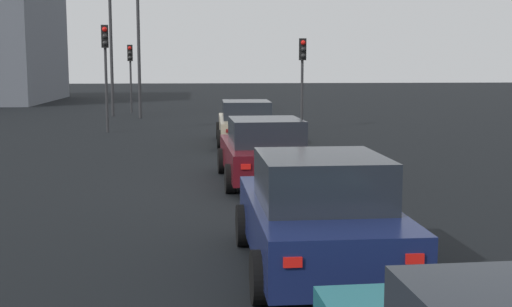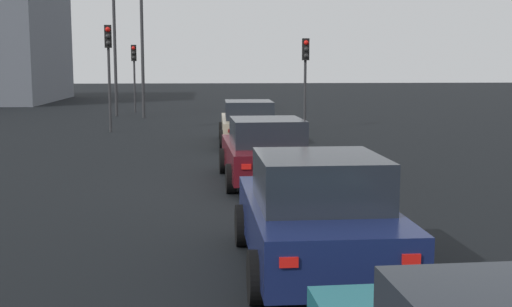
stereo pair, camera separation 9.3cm
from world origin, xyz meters
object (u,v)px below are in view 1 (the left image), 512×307
object	(u,v)px
car_beige_left_lead	(246,123)
car_maroon_left_second	(265,151)
traffic_light_near_left	(303,64)
car_navy_left_third	(319,215)
street_lamp_kerbside	(110,15)
street_lamp_far	(138,29)
traffic_light_near_right	(105,56)
traffic_light_far_left	(130,64)

from	to	relation	value
car_beige_left_lead	car_maroon_left_second	world-z (taller)	car_maroon_left_second
traffic_light_near_left	car_maroon_left_second	bearing A→B (deg)	-13.61
car_beige_left_lead	car_navy_left_third	bearing A→B (deg)	-179.20
car_maroon_left_second	car_navy_left_third	size ratio (longest dim) A/B	1.06
street_lamp_kerbside	street_lamp_far	world-z (taller)	street_lamp_kerbside
car_maroon_left_second	car_navy_left_third	bearing A→B (deg)	178.76
car_beige_left_lead	street_lamp_kerbside	xyz separation A→B (m)	(12.77, 6.12, 4.55)
car_maroon_left_second	car_navy_left_third	distance (m)	6.77
car_beige_left_lead	street_lamp_far	bearing A→B (deg)	22.89
car_beige_left_lead	traffic_light_near_right	size ratio (longest dim) A/B	1.13
car_navy_left_third	street_lamp_far	bearing A→B (deg)	9.49
car_beige_left_lead	street_lamp_far	world-z (taller)	street_lamp_far
traffic_light_near_right	street_lamp_far	xyz separation A→B (m)	(7.11, -0.73, 1.43)
car_beige_left_lead	traffic_light_far_left	world-z (taller)	traffic_light_far_left
car_navy_left_third	street_lamp_far	distance (m)	26.42
car_maroon_left_second	street_lamp_far	xyz separation A→B (m)	(19.00, 4.48, 3.79)
car_beige_left_lead	traffic_light_near_right	bearing A→B (deg)	51.67
car_beige_left_lead	traffic_light_near_right	distance (m)	7.28
traffic_light_far_left	street_lamp_kerbside	world-z (taller)	street_lamp_kerbside
traffic_light_near_left	traffic_light_far_left	size ratio (longest dim) A/B	1.00
traffic_light_near_left	traffic_light_near_right	size ratio (longest dim) A/B	0.89
car_navy_left_third	street_lamp_kerbside	distance (m)	28.07
traffic_light_near_right	street_lamp_kerbside	xyz separation A→B (m)	(8.39, 0.80, 2.20)
car_beige_left_lead	traffic_light_far_left	size ratio (longest dim) A/B	1.27
car_beige_left_lead	car_maroon_left_second	size ratio (longest dim) A/B	1.12
car_maroon_left_second	street_lamp_far	size ratio (longest dim) A/B	0.56
traffic_light_far_left	street_lamp_kerbside	bearing A→B (deg)	-18.65
car_maroon_left_second	traffic_light_far_left	bearing A→B (deg)	11.69
traffic_light_near_right	street_lamp_far	distance (m)	7.29
car_beige_left_lead	traffic_light_far_left	xyz separation A→B (m)	(14.96, 5.37, 2.02)
traffic_light_near_right	car_navy_left_third	bearing A→B (deg)	9.39
car_maroon_left_second	traffic_light_near_right	distance (m)	13.19
car_beige_left_lead	traffic_light_near_left	bearing A→B (deg)	-28.74
car_maroon_left_second	traffic_light_far_left	xyz separation A→B (m)	(22.46, 5.26, 2.02)
traffic_light_near_left	street_lamp_far	xyz separation A→B (m)	(6.74, 7.32, 1.77)
street_lamp_kerbside	traffic_light_near_right	bearing A→B (deg)	-174.52
car_navy_left_third	street_lamp_far	size ratio (longest dim) A/B	0.53
street_lamp_far	traffic_light_far_left	bearing A→B (deg)	12.72
traffic_light_near_left	traffic_light_near_right	distance (m)	8.06
traffic_light_near_left	street_lamp_far	size ratio (longest dim) A/B	0.49
car_beige_left_lead	car_maroon_left_second	distance (m)	7.51
traffic_light_far_left	traffic_light_near_left	bearing A→B (deg)	38.74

